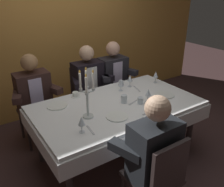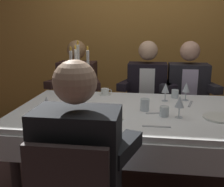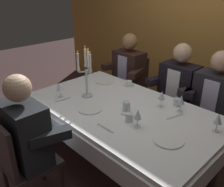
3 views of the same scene
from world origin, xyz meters
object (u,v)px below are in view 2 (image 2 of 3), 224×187
(seated_diner_2, at_px, (147,87))
(wine_glass_1, at_px, (166,88))
(seated_diner_3, at_px, (187,88))
(water_tumbler_0, at_px, (145,105))
(seated_diner_0, at_px, (78,85))
(dinner_plate_2, at_px, (108,118))
(wine_glass_3, at_px, (47,103))
(wine_glass_4, at_px, (180,102))
(wine_glass_2, at_px, (186,88))
(water_tumbler_1, at_px, (164,111))
(dinner_plate_1, at_px, (73,96))
(dinner_plate_0, at_px, (220,117))
(candelabra, at_px, (79,81))
(coffee_cup_0, at_px, (105,92))
(seated_diner_1, at_px, (77,161))
(dining_table, at_px, (134,123))
(water_tumbler_2, at_px, (175,94))

(seated_diner_2, bearing_deg, wine_glass_1, -74.33)
(wine_glass_1, bearing_deg, seated_diner_3, 65.54)
(water_tumbler_0, bearing_deg, seated_diner_0, 131.04)
(dinner_plate_2, bearing_deg, wine_glass_3, -173.36)
(wine_glass_4, bearing_deg, water_tumbler_0, 151.68)
(wine_glass_2, relative_size, water_tumbler_1, 2.13)
(dinner_plate_1, bearing_deg, wine_glass_3, -90.64)
(wine_glass_3, bearing_deg, seated_diner_3, 46.20)
(wine_glass_4, bearing_deg, dinner_plate_0, 4.23)
(dinner_plate_1, height_order, wine_glass_4, wine_glass_4)
(candelabra, distance_m, seated_diner_0, 1.04)
(water_tumbler_1, relative_size, seated_diner_2, 0.06)
(coffee_cup_0, xyz_separation_m, seated_diner_3, (0.84, 0.44, -0.03))
(dinner_plate_0, distance_m, seated_diner_1, 1.14)
(dining_table, distance_m, dinner_plate_0, 0.65)
(water_tumbler_2, distance_m, seated_diner_0, 1.16)
(candelabra, bearing_deg, wine_glass_3, -130.07)
(dinner_plate_0, distance_m, water_tumbler_0, 0.56)
(dining_table, distance_m, seated_diner_0, 1.14)
(seated_diner_2, bearing_deg, dining_table, -95.63)
(seated_diner_0, bearing_deg, coffee_cup_0, -48.29)
(candelabra, bearing_deg, wine_glass_4, -5.28)
(dinner_plate_0, height_order, dinner_plate_1, same)
(dinner_plate_0, bearing_deg, seated_diner_0, 142.60)
(wine_glass_3, xyz_separation_m, water_tumbler_0, (0.69, 0.28, -0.07))
(dining_table, relative_size, water_tumbler_1, 25.19)
(wine_glass_1, xyz_separation_m, seated_diner_0, (-0.96, 0.60, -0.12))
(dinner_plate_0, xyz_separation_m, wine_glass_1, (-0.37, 0.42, 0.11))
(dinner_plate_1, xyz_separation_m, dinner_plate_2, (0.43, -0.58, 0.00))
(dinner_plate_1, relative_size, wine_glass_1, 1.42)
(seated_diner_3, bearing_deg, wine_glass_4, -100.60)
(wine_glass_2, distance_m, water_tumbler_2, 0.14)
(water_tumbler_1, xyz_separation_m, water_tumbler_2, (0.13, 0.56, -0.00))
(dinner_plate_1, xyz_separation_m, wine_glass_1, (0.86, -0.04, 0.11))
(water_tumbler_0, height_order, seated_diner_2, seated_diner_2)
(wine_glass_4, relative_size, seated_diner_2, 0.13)
(dinner_plate_1, xyz_separation_m, coffee_cup_0, (0.29, 0.12, 0.02))
(dining_table, distance_m, water_tumbler_2, 0.57)
(dinner_plate_0, distance_m, dinner_plate_1, 1.32)
(dinner_plate_2, bearing_deg, wine_glass_2, 43.62)
(wine_glass_4, relative_size, seated_diner_1, 0.13)
(wine_glass_3, bearing_deg, dinner_plate_2, 6.64)
(wine_glass_3, bearing_deg, seated_diner_1, -57.00)
(dinner_plate_0, distance_m, water_tumbler_2, 0.61)
(dinner_plate_1, relative_size, coffee_cup_0, 1.76)
(seated_diner_2, bearing_deg, seated_diner_1, -100.25)
(wine_glass_2, bearing_deg, seated_diner_1, -118.80)
(dining_table, distance_m, coffee_cup_0, 0.56)
(water_tumbler_2, xyz_separation_m, seated_diner_0, (-1.06, 0.47, -0.04))
(water_tumbler_0, bearing_deg, coffee_cup_0, 130.40)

